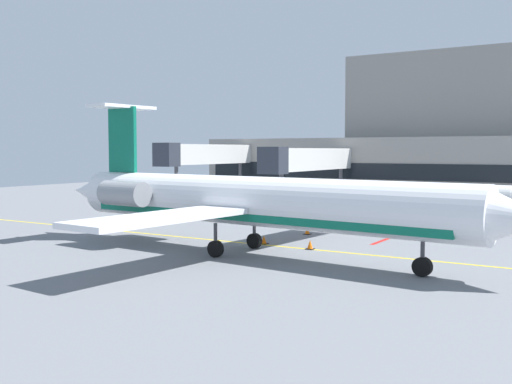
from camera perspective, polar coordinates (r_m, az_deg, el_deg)
ground at (r=36.75m, az=-6.54°, el=-5.17°), size 120.00×120.00×0.11m
terminal_building at (r=77.58m, az=17.19°, el=4.52°), size 57.42×12.49×17.78m
jet_bridge_west at (r=73.41m, az=-4.91°, el=3.52°), size 2.40×17.55×6.59m
jet_bridge_east at (r=65.26m, az=4.99°, el=3.04°), size 2.40×18.88×6.10m
regional_jet at (r=33.40m, az=-0.92°, el=-0.88°), size 30.84×22.41×8.67m
baggage_tug at (r=69.01m, az=-2.79°, el=0.02°), size 3.22×2.38×2.25m
fuel_tank at (r=57.54m, az=19.92°, el=-0.52°), size 8.53×2.65×2.69m
safety_cone_alpha at (r=41.61m, az=4.87°, el=-3.67°), size 0.47×0.47×0.55m
safety_cone_bravo at (r=37.24m, az=0.75°, el=-4.56°), size 0.47×0.47×0.55m
safety_cone_charlie at (r=35.41m, az=5.13°, el=-5.03°), size 0.47×0.47×0.55m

